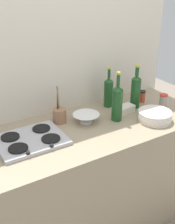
{
  "coord_description": "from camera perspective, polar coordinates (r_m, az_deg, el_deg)",
  "views": [
    {
      "loc": [
        -0.91,
        -1.52,
        1.89
      ],
      "look_at": [
        0.0,
        0.0,
        1.02
      ],
      "focal_mm": 46.67,
      "sensor_mm": 36.0,
      "label": 1
    }
  ],
  "objects": [
    {
      "name": "condiment_jar_front",
      "position": [
        2.37,
        14.62,
        2.12
      ],
      "size": [
        0.06,
        0.06,
        0.11
      ],
      "color": "#9E998C",
      "rests_on": "counter_block"
    },
    {
      "name": "stovetop_hob",
      "position": [
        1.89,
        -11.08,
        -5.37
      ],
      "size": [
        0.43,
        0.34,
        0.04
      ],
      "color": "#B2B2B7",
      "rests_on": "counter_block"
    },
    {
      "name": "condiment_jar_rear",
      "position": [
        2.44,
        10.61,
        3.05
      ],
      "size": [
        0.06,
        0.06,
        0.1
      ],
      "color": "#C64C2D",
      "rests_on": "counter_block"
    },
    {
      "name": "wine_bottle_mid_left",
      "position": [
        2.08,
        5.84,
        1.85
      ],
      "size": [
        0.08,
        0.08,
        0.36
      ],
      "color": "#19471E",
      "rests_on": "counter_block"
    },
    {
      "name": "plate_stack",
      "position": [
        2.16,
        13.05,
        -0.79
      ],
      "size": [
        0.25,
        0.25,
        0.07
      ],
      "color": "silver",
      "rests_on": "counter_block"
    },
    {
      "name": "wine_bottle_mid_right",
      "position": [
        2.3,
        9.41,
        4.12
      ],
      "size": [
        0.07,
        0.07,
        0.35
      ],
      "color": "#19471E",
      "rests_on": "counter_block"
    },
    {
      "name": "utensil_crock",
      "position": [
        2.08,
        -5.52,
        -0.57
      ],
      "size": [
        0.1,
        0.1,
        0.28
      ],
      "color": "#996B4C",
      "rests_on": "counter_block"
    },
    {
      "name": "ground_plane",
      "position": [
        2.59,
        0.0,
        -20.75
      ],
      "size": [
        6.0,
        6.0,
        0.0
      ],
      "primitive_type": "plane",
      "color": "gray",
      "rests_on": "ground"
    },
    {
      "name": "counter_block",
      "position": [
        2.28,
        0.0,
        -12.98
      ],
      "size": [
        1.8,
        0.7,
        0.9
      ],
      "primitive_type": "cube",
      "color": "tan",
      "rests_on": "ground"
    },
    {
      "name": "mixing_bowl",
      "position": [
        2.08,
        -0.27,
        -1.12
      ],
      "size": [
        0.19,
        0.19,
        0.06
      ],
      "color": "white",
      "rests_on": "counter_block"
    },
    {
      "name": "wine_bottle_leftmost",
      "position": [
        2.3,
        4.12,
        3.97
      ],
      "size": [
        0.07,
        0.07,
        0.33
      ],
      "color": "#19471E",
      "rests_on": "counter_block"
    },
    {
      "name": "backsplash_panel",
      "position": [
        2.26,
        -4.99,
        4.41
      ],
      "size": [
        1.9,
        0.06,
        2.11
      ],
      "primitive_type": "cube",
      "color": "beige",
      "rests_on": "ground"
    },
    {
      "name": "butter_dish",
      "position": [
        2.23,
        7.1,
        0.46
      ],
      "size": [
        0.18,
        0.1,
        0.06
      ],
      "primitive_type": "cube",
      "rotation": [
        0.0,
        0.0,
        0.13
      ],
      "color": "silver",
      "rests_on": "counter_block"
    }
  ]
}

